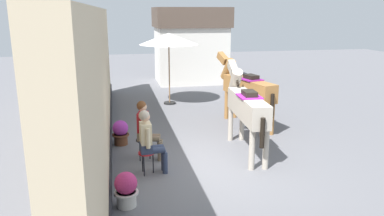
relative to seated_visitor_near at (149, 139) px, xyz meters
The scene contains 10 objects.
ground_plane 3.54m from the seated_visitor_near, 62.85° to the left, with size 40.00×40.00×0.00m, color slate.
pub_facade_wall 2.00m from the seated_visitor_near, 121.78° to the left, with size 0.34×14.00×3.40m.
distant_cottage 10.79m from the seated_visitor_near, 73.92° to the left, with size 3.40×2.60×3.50m.
seated_visitor_near is the anchor object (origin of this frame).
seated_visitor_far 0.81m from the seated_visitor_near, 89.55° to the left, with size 0.61×0.48×1.39m.
saddled_horse_near 2.57m from the seated_visitor_near, 19.11° to the left, with size 0.58×3.00×2.06m.
saddled_horse_far 4.33m from the seated_visitor_near, 43.05° to the left, with size 0.99×2.94×2.06m.
flower_planter_near 1.49m from the seated_visitor_near, 112.00° to the right, with size 0.43×0.43×0.64m.
flower_planter_far 2.07m from the seated_visitor_near, 105.97° to the left, with size 0.43×0.43×0.64m.
cafe_parasol 6.41m from the seated_visitor_near, 77.76° to the left, with size 2.10×2.10×2.58m.
Camera 1 is at (-2.20, -7.56, 3.35)m, focal length 35.52 mm.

